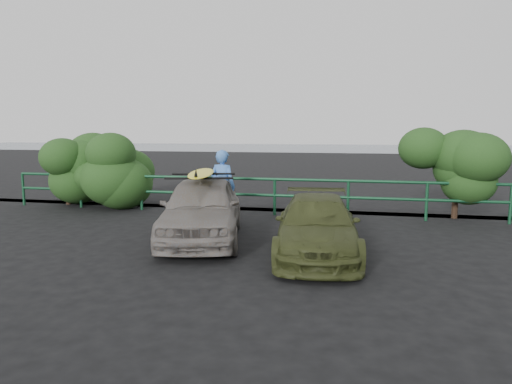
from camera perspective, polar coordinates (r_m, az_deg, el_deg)
ground at (r=8.31m, az=-10.52°, el=-8.82°), size 80.00×80.00×0.00m
ocean at (r=67.46m, az=9.40°, el=5.68°), size 200.00×200.00×0.00m
guardrail at (r=12.86m, az=-2.05°, el=-0.43°), size 14.00×0.08×1.04m
shrub_left at (r=15.05m, az=-19.71°, el=2.22°), size 3.20×2.40×2.03m
shrub_right at (r=13.04m, az=20.36°, el=1.88°), size 3.20×2.40×2.25m
sedan at (r=9.84m, az=-6.78°, el=-2.07°), size 2.46×4.25×1.36m
olive_vehicle at (r=8.75m, az=7.63°, el=-4.23°), size 1.86×3.88×1.09m
man at (r=11.56m, az=-4.18°, el=0.68°), size 0.76×0.59×1.86m
roof_rack at (r=9.75m, az=-6.85°, el=2.01°), size 1.58×1.26×0.05m
surfboard at (r=9.74m, az=-6.85°, el=2.35°), size 1.02×2.45×0.07m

